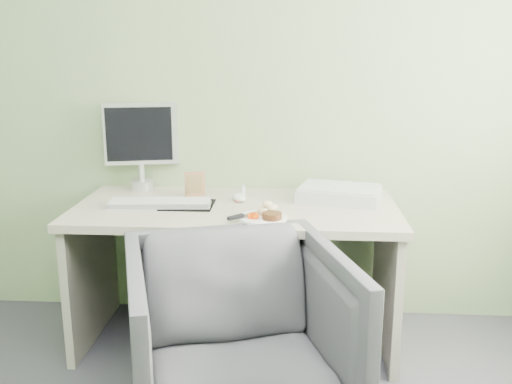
# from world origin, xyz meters

# --- Properties ---
(wall_back) EXTENTS (3.50, 0.00, 3.50)m
(wall_back) POSITION_xyz_m (0.00, 2.00, 1.35)
(wall_back) COLOR gray
(wall_back) RESTS_ON floor
(desk) EXTENTS (1.60, 0.75, 0.73)m
(desk) POSITION_xyz_m (0.00, 1.62, 0.55)
(desk) COLOR beige
(desk) RESTS_ON floor
(plate) EXTENTS (0.22, 0.22, 0.01)m
(plate) POSITION_xyz_m (0.15, 1.40, 0.74)
(plate) COLOR white
(plate) RESTS_ON desk
(steak) EXTENTS (0.10, 0.10, 0.03)m
(steak) POSITION_xyz_m (0.19, 1.37, 0.76)
(steak) COLOR black
(steak) RESTS_ON plate
(potato_pile) EXTENTS (0.11, 0.09, 0.05)m
(potato_pile) POSITION_xyz_m (0.17, 1.47, 0.77)
(potato_pile) COLOR tan
(potato_pile) RESTS_ON plate
(carrot_heap) EXTENTS (0.06, 0.05, 0.03)m
(carrot_heap) POSITION_xyz_m (0.10, 1.38, 0.76)
(carrot_heap) COLOR #FF4C05
(carrot_heap) RESTS_ON plate
(steak_knife) EXTENTS (0.17, 0.18, 0.02)m
(steak_knife) POSITION_xyz_m (0.05, 1.38, 0.75)
(steak_knife) COLOR silver
(steak_knife) RESTS_ON plate
(mousepad) EXTENTS (0.26, 0.23, 0.00)m
(mousepad) POSITION_xyz_m (-0.24, 1.62, 0.73)
(mousepad) COLOR black
(mousepad) RESTS_ON desk
(keyboard) EXTENTS (0.50, 0.18, 0.02)m
(keyboard) POSITION_xyz_m (-0.37, 1.59, 0.75)
(keyboard) COLOR white
(keyboard) RESTS_ON desk
(computer_mouse) EXTENTS (0.10, 0.13, 0.04)m
(computer_mouse) POSITION_xyz_m (0.01, 1.72, 0.75)
(computer_mouse) COLOR white
(computer_mouse) RESTS_ON desk
(photo_frame) EXTENTS (0.11, 0.03, 0.13)m
(photo_frame) POSITION_xyz_m (-0.23, 1.80, 0.80)
(photo_frame) COLOR #905C43
(photo_frame) RESTS_ON desk
(eyedrop_bottle) EXTENTS (0.02, 0.02, 0.06)m
(eyedrop_bottle) POSITION_xyz_m (0.02, 1.83, 0.76)
(eyedrop_bottle) COLOR white
(eyedrop_bottle) RESTS_ON desk
(scanner) EXTENTS (0.46, 0.36, 0.06)m
(scanner) POSITION_xyz_m (0.52, 1.77, 0.76)
(scanner) COLOR #B9BCC1
(scanner) RESTS_ON desk
(monitor) EXTENTS (0.39, 0.15, 0.48)m
(monitor) POSITION_xyz_m (-0.55, 1.94, 1.00)
(monitor) COLOR silver
(monitor) RESTS_ON desk
(desk_chair) EXTENTS (1.03, 1.04, 0.76)m
(desk_chair) POSITION_xyz_m (0.08, 0.90, 0.38)
(desk_chair) COLOR #3E3E43
(desk_chair) RESTS_ON floor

